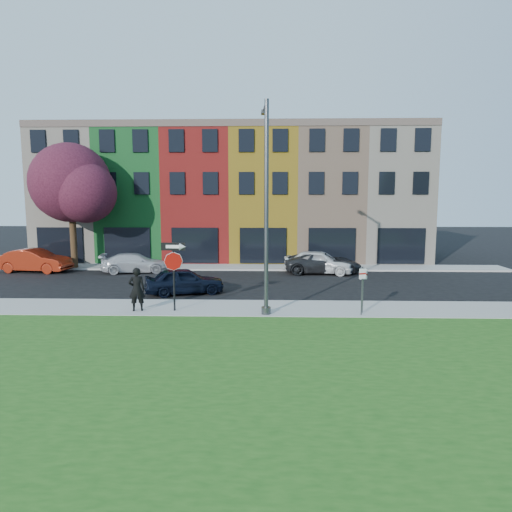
{
  "coord_description": "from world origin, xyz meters",
  "views": [
    {
      "loc": [
        0.46,
        -16.94,
        5.08
      ],
      "look_at": [
        -0.16,
        4.0,
        2.32
      ],
      "focal_mm": 32.0,
      "sensor_mm": 36.0,
      "label": 1
    }
  ],
  "objects_px": {
    "stop_sign": "(173,262)",
    "man": "(137,289)",
    "sedan_near": "(184,281)",
    "street_lamp": "(266,209)"
  },
  "relations": [
    {
      "from": "stop_sign",
      "to": "sedan_near",
      "type": "bearing_deg",
      "value": 97.24
    },
    {
      "from": "street_lamp",
      "to": "stop_sign",
      "type": "bearing_deg",
      "value": 172.6
    },
    {
      "from": "stop_sign",
      "to": "sedan_near",
      "type": "relative_size",
      "value": 0.68
    },
    {
      "from": "stop_sign",
      "to": "man",
      "type": "bearing_deg",
      "value": -174.61
    },
    {
      "from": "stop_sign",
      "to": "man",
      "type": "xyz_separation_m",
      "value": [
        -1.61,
        -0.07,
        -1.17
      ]
    },
    {
      "from": "sedan_near",
      "to": "street_lamp",
      "type": "xyz_separation_m",
      "value": [
        4.29,
        -4.23,
        3.86
      ]
    },
    {
      "from": "man",
      "to": "sedan_near",
      "type": "relative_size",
      "value": 0.43
    },
    {
      "from": "street_lamp",
      "to": "sedan_near",
      "type": "bearing_deg",
      "value": 131.8
    },
    {
      "from": "man",
      "to": "sedan_near",
      "type": "distance_m",
      "value": 4.26
    },
    {
      "from": "stop_sign",
      "to": "man",
      "type": "height_order",
      "value": "stop_sign"
    }
  ]
}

